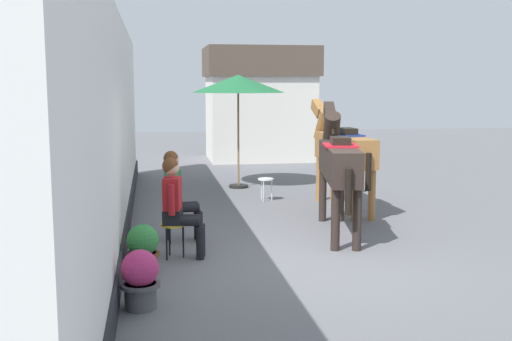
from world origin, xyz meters
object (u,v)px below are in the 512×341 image
(saddled_horse_near, at_px, (338,161))
(spare_stool_white, at_px, (266,181))
(saddled_horse_far, at_px, (342,149))
(flower_planter_near, at_px, (140,278))
(seated_visitor_near, at_px, (177,202))
(cafe_parasol, at_px, (238,84))
(seated_visitor_far, at_px, (177,191))
(flower_planter_middle, at_px, (143,248))

(saddled_horse_near, distance_m, spare_stool_white, 3.07)
(saddled_horse_far, bearing_deg, saddled_horse_near, -109.04)
(flower_planter_near, bearing_deg, seated_visitor_near, 75.92)
(cafe_parasol, distance_m, spare_stool_white, 2.62)
(seated_visitor_far, xyz_separation_m, saddled_horse_near, (2.56, 0.17, 0.38))
(flower_planter_middle, distance_m, cafe_parasol, 6.99)
(saddled_horse_near, xyz_separation_m, flower_planter_middle, (-3.06, -1.74, -0.82))
(seated_visitor_near, height_order, cafe_parasol, cafe_parasol)
(saddled_horse_far, bearing_deg, seated_visitor_far, -147.52)
(flower_planter_near, relative_size, cafe_parasol, 0.25)
(flower_planter_middle, distance_m, spare_stool_white, 5.24)
(seated_visitor_far, height_order, saddled_horse_far, saddled_horse_far)
(flower_planter_near, bearing_deg, saddled_horse_far, 52.43)
(seated_visitor_near, relative_size, saddled_horse_near, 0.47)
(saddled_horse_near, height_order, cafe_parasol, cafe_parasol)
(flower_planter_near, xyz_separation_m, cafe_parasol, (2.11, 7.57, 2.03))
(seated_visitor_far, xyz_separation_m, saddled_horse_far, (3.20, 2.04, 0.38))
(seated_visitor_near, height_order, spare_stool_white, seated_visitor_near)
(flower_planter_near, bearing_deg, seated_visitor_far, 79.56)
(saddled_horse_near, distance_m, cafe_parasol, 4.86)
(seated_visitor_near, relative_size, seated_visitor_far, 1.00)
(flower_planter_middle, relative_size, spare_stool_white, 1.39)
(seated_visitor_near, xyz_separation_m, saddled_horse_far, (3.24, 2.93, 0.38))
(cafe_parasol, xyz_separation_m, spare_stool_white, (0.32, -1.70, -1.96))
(saddled_horse_near, distance_m, flower_planter_middle, 3.61)
(saddled_horse_near, xyz_separation_m, saddled_horse_far, (0.64, 1.87, 0.00))
(flower_planter_near, height_order, flower_planter_middle, same)
(flower_planter_middle, height_order, cafe_parasol, cafe_parasol)
(seated_visitor_near, distance_m, seated_visitor_far, 0.89)
(saddled_horse_near, xyz_separation_m, cafe_parasol, (-0.96, 4.61, 1.20))
(saddled_horse_far, distance_m, cafe_parasol, 3.40)
(seated_visitor_near, bearing_deg, flower_planter_middle, -124.22)
(saddled_horse_near, distance_m, flower_planter_near, 4.34)
(saddled_horse_near, height_order, saddled_horse_far, same)
(cafe_parasol, bearing_deg, flower_planter_near, -105.59)
(seated_visitor_near, bearing_deg, seated_visitor_far, 87.63)
(seated_visitor_near, bearing_deg, flower_planter_near, -104.08)
(saddled_horse_near, height_order, flower_planter_middle, saddled_horse_near)
(cafe_parasol, bearing_deg, saddled_horse_far, -59.72)
(seated_visitor_far, height_order, flower_planter_middle, seated_visitor_far)
(saddled_horse_near, relative_size, saddled_horse_far, 0.99)
(saddled_horse_near, relative_size, flower_planter_near, 4.64)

